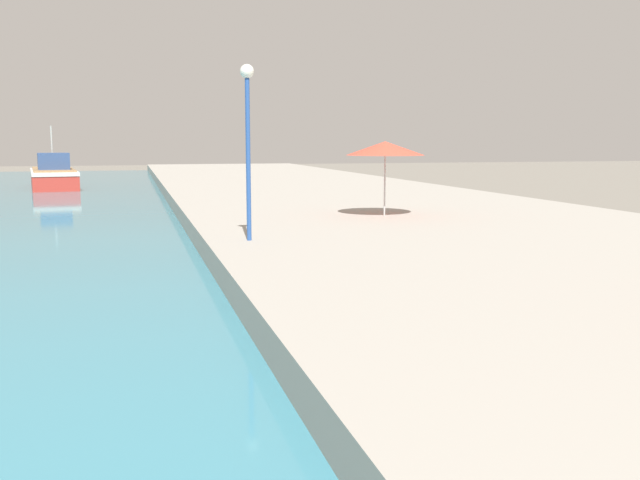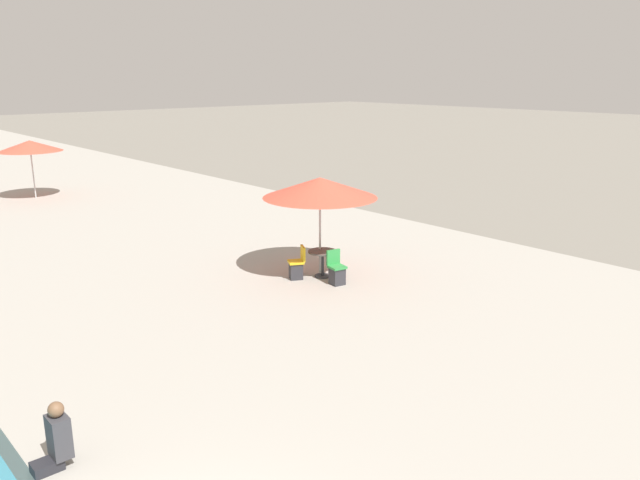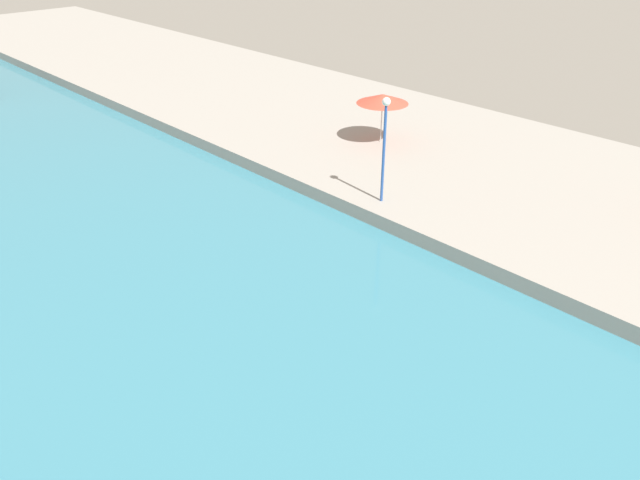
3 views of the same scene
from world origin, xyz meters
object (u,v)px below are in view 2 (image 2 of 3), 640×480
cafe_umbrella_pink (320,188)px  cafe_umbrella_white (30,146)px  cafe_chair_right (297,267)px  person_at_quay (56,439)px  cafe_chair_left (337,272)px  cafe_table (323,258)px

cafe_umbrella_pink → cafe_umbrella_white: cafe_umbrella_pink is taller
cafe_chair_right → person_at_quay: person_at_quay is taller
cafe_umbrella_white → person_at_quay: size_ratio=2.74×
cafe_chair_left → person_at_quay: person_at_quay is taller
cafe_table → cafe_chair_right: cafe_chair_right is taller
cafe_umbrella_pink → person_at_quay: bearing=-154.6°
cafe_table → cafe_chair_left: size_ratio=0.88×
cafe_umbrella_pink → cafe_table: 1.94m
cafe_umbrella_white → person_at_quay: cafe_umbrella_white is taller
cafe_chair_right → cafe_umbrella_white: bearing=33.4°
cafe_chair_left → person_at_quay: bearing=31.6°
cafe_table → cafe_chair_right: (-0.64, 0.34, -0.21)m
cafe_chair_left → cafe_umbrella_white: bearing=-72.7°
cafe_chair_left → cafe_chair_right: bearing=-53.7°
cafe_table → cafe_chair_left: (-0.13, -0.71, -0.21)m
cafe_umbrella_white → person_at_quay: (-6.41, -20.95, -1.91)m
cafe_umbrella_white → cafe_table: cafe_umbrella_white is taller
cafe_chair_left → person_at_quay: size_ratio=0.91×
cafe_chair_left → cafe_umbrella_pink: bearing=-92.2°
cafe_table → cafe_chair_left: 0.75m
cafe_chair_right → person_at_quay: 9.01m
cafe_umbrella_pink → person_at_quay: size_ratio=3.12×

